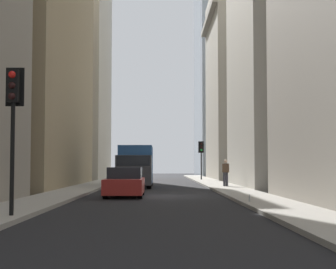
% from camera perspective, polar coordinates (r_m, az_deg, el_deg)
% --- Properties ---
extents(ground_plane, '(135.00, 135.00, 0.00)m').
position_cam_1_polar(ground_plane, '(25.93, -1.52, -6.71)').
color(ground_plane, black).
extents(sidewalk_right, '(90.00, 2.20, 0.14)m').
position_cam_1_polar(sidewalk_right, '(26.37, -11.41, -6.44)').
color(sidewalk_right, '#A8A399').
rests_on(sidewalk_right, ground_plane).
extents(sidewalk_left, '(90.00, 2.20, 0.14)m').
position_cam_1_polar(sidewalk_left, '(26.25, 8.41, -6.48)').
color(sidewalk_left, '#A8A399').
rests_on(sidewalk_left, ground_plane).
extents(building_left_far, '(13.51, 10.50, 19.70)m').
position_cam_1_polar(building_left_far, '(56.06, 9.82, 5.27)').
color(building_left_far, '#A8A091').
rests_on(building_left_far, ground_plane).
extents(building_right_far, '(12.84, 10.00, 22.01)m').
position_cam_1_polar(building_right_far, '(57.80, -11.74, 6.18)').
color(building_right_far, beige).
rests_on(building_right_far, ground_plane).
extents(delivery_truck, '(6.46, 2.25, 2.84)m').
position_cam_1_polar(delivery_truck, '(35.94, -3.55, -3.43)').
color(delivery_truck, '#285699').
rests_on(delivery_truck, ground_plane).
extents(sedan_red, '(4.30, 1.78, 1.42)m').
position_cam_1_polar(sedan_red, '(25.36, -4.72, -5.28)').
color(sedan_red, maroon).
rests_on(sedan_red, ground_plane).
extents(traffic_light_foreground, '(0.43, 0.52, 4.15)m').
position_cam_1_polar(traffic_light_foreground, '(15.26, -16.51, 3.04)').
color(traffic_light_foreground, black).
rests_on(traffic_light_foreground, sidewalk_right).
extents(traffic_light_midblock, '(0.43, 0.52, 3.64)m').
position_cam_1_polar(traffic_light_midblock, '(50.04, 3.64, -1.85)').
color(traffic_light_midblock, black).
rests_on(traffic_light_midblock, sidewalk_left).
extents(pedestrian, '(0.26, 0.44, 1.74)m').
position_cam_1_polar(pedestrian, '(34.68, 6.28, -4.03)').
color(pedestrian, '#33333D').
rests_on(pedestrian, sidewalk_left).
extents(discarded_bottle, '(0.07, 0.07, 0.27)m').
position_cam_1_polar(discarded_bottle, '(20.22, 8.87, -6.93)').
color(discarded_bottle, '#999EA3').
rests_on(discarded_bottle, sidewalk_left).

